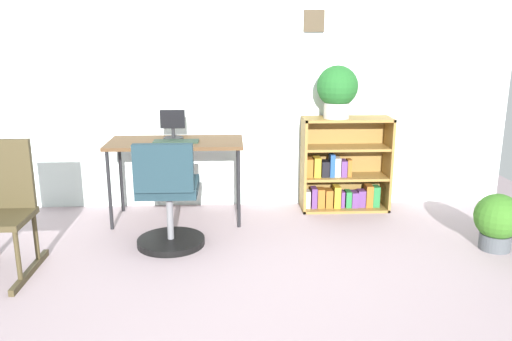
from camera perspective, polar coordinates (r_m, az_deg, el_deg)
ground_plane at (r=3.07m, az=-2.45°, el=-16.12°), size 6.24×6.24×0.00m
wall_back at (r=4.81m, az=-2.79°, el=9.70°), size 5.20×0.12×2.32m
desk at (r=4.48m, az=-8.78°, el=2.54°), size 1.14×0.54×0.70m
monitor at (r=4.55m, az=-9.11°, el=4.93°), size 0.21×0.17×0.25m
keyboard at (r=4.41m, az=-8.75°, el=3.19°), size 0.38×0.13×0.02m
office_chair at (r=3.93m, az=-9.59°, el=-3.48°), size 0.52×0.55×0.85m
rocking_chair at (r=3.88m, az=-26.31°, el=-3.67°), size 0.42×0.64×0.90m
bookshelf_low at (r=4.86m, az=9.53°, el=0.13°), size 0.80×0.30×0.86m
potted_plant_on_shelf at (r=4.66m, az=8.98°, el=8.82°), size 0.36×0.36×0.46m
potted_plant_floor at (r=4.30m, az=25.09°, el=-4.96°), size 0.34×0.34×0.43m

